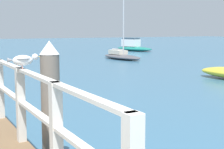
{
  "coord_description": "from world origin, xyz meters",
  "views": [
    {
      "loc": [
        -0.12,
        -1.09,
        2.15
      ],
      "look_at": [
        3.94,
        6.26,
        1.04
      ],
      "focal_mm": 54.53,
      "sensor_mm": 36.0,
      "label": 1
    }
  ],
  "objects": [
    {
      "name": "boat_3",
      "position": [
        12.41,
        20.22,
        0.27
      ],
      "size": [
        1.71,
        4.14,
        4.97
      ],
      "rotation": [
        0.0,
        0.0,
        3.23
      ],
      "color": "#4C4C51",
      "rests_on": "ground_plane"
    },
    {
      "name": "dock_piling_near",
      "position": [
        1.47,
        3.67,
        1.01
      ],
      "size": [
        0.29,
        0.29,
        1.99
      ],
      "color": "#6B6056",
      "rests_on": "ground_plane"
    },
    {
      "name": "boat_2",
      "position": [
        18.39,
        28.02,
        0.44
      ],
      "size": [
        2.73,
        4.62,
        1.33
      ],
      "rotation": [
        0.0,
        0.0,
        0.28
      ],
      "color": "#197266",
      "rests_on": "ground_plane"
    },
    {
      "name": "seagull_foreground",
      "position": [
        1.1,
        3.71,
        1.73
      ],
      "size": [
        0.48,
        0.2,
        0.21
      ],
      "rotation": [
        0.0,
        0.0,
        4.6
      ],
      "color": "white",
      "rests_on": "pier_railing"
    }
  ]
}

